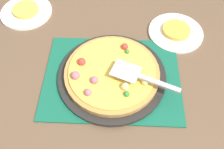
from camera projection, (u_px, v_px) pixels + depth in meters
The scene contains 10 objects.
ground_plane at pixel (112, 146), 1.48m from camera, with size 8.00×8.00×0.00m, color #84705B.
dining_table at pixel (112, 93), 0.96m from camera, with size 1.40×1.00×0.75m.
placemat at pixel (112, 77), 0.86m from camera, with size 0.48×0.36×0.01m, color #145B42.
pizza_pan at pixel (112, 76), 0.86m from camera, with size 0.38×0.38×0.01m, color black.
pizza at pixel (112, 73), 0.84m from camera, with size 0.33×0.33×0.05m.
plate_near_left at pixel (26, 12), 1.06m from camera, with size 0.22×0.22×0.01m, color white.
plate_far_right at pixel (176, 32), 0.99m from camera, with size 0.22×0.22×0.01m, color white.
served_slice_left at pixel (26, 10), 1.05m from camera, with size 0.11×0.11×0.02m, color #EAB747.
served_slice_right at pixel (176, 30), 0.98m from camera, with size 0.11×0.11×0.02m, color gold.
pizza_server at pixel (139, 76), 0.79m from camera, with size 0.23×0.13×0.01m.
Camera 1 is at (-0.02, 0.48, 1.47)m, focal length 38.92 mm.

